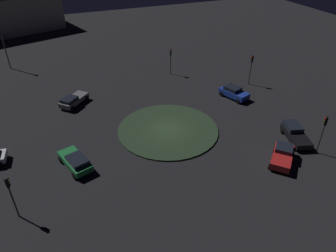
{
  "coord_description": "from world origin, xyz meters",
  "views": [
    {
      "loc": [
        28.38,
        -11.55,
        20.42
      ],
      "look_at": [
        0.0,
        0.0,
        0.57
      ],
      "focal_mm": 33.9,
      "sensor_mm": 36.0,
      "label": 1
    }
  ],
  "objects_px": {
    "car_green": "(76,161)",
    "car_grey": "(73,100)",
    "traffic_light_northwest": "(171,57)",
    "traffic_light_northeast": "(324,128)",
    "car_blue": "(234,92)",
    "car_black": "(295,133)",
    "traffic_light_southeast": "(10,190)",
    "streetlamp_southwest": "(2,37)",
    "car_red": "(283,156)",
    "traffic_light_northwest_near": "(251,64)"
  },
  "relations": [
    {
      "from": "car_red",
      "to": "car_black",
      "type": "bearing_deg",
      "value": 171.13
    },
    {
      "from": "traffic_light_northwest",
      "to": "traffic_light_northwest_near",
      "type": "height_order",
      "value": "traffic_light_northwest_near"
    },
    {
      "from": "car_red",
      "to": "traffic_light_northwest_near",
      "type": "distance_m",
      "value": 18.23
    },
    {
      "from": "car_black",
      "to": "traffic_light_northeast",
      "type": "relative_size",
      "value": 1.09
    },
    {
      "from": "car_grey",
      "to": "car_black",
      "type": "bearing_deg",
      "value": -82.77
    },
    {
      "from": "car_grey",
      "to": "traffic_light_northwest",
      "type": "bearing_deg",
      "value": -28.29
    },
    {
      "from": "traffic_light_northeast",
      "to": "streetlamp_southwest",
      "type": "distance_m",
      "value": 47.24
    },
    {
      "from": "car_black",
      "to": "traffic_light_southeast",
      "type": "xyz_separation_m",
      "value": [
        0.31,
        -28.5,
        2.25
      ]
    },
    {
      "from": "car_green",
      "to": "traffic_light_northwest",
      "type": "bearing_deg",
      "value": -62.12
    },
    {
      "from": "car_black",
      "to": "car_grey",
      "type": "height_order",
      "value": "car_black"
    },
    {
      "from": "car_black",
      "to": "traffic_light_southeast",
      "type": "relative_size",
      "value": 1.13
    },
    {
      "from": "car_green",
      "to": "car_red",
      "type": "bearing_deg",
      "value": -127.12
    },
    {
      "from": "car_grey",
      "to": "traffic_light_southeast",
      "type": "distance_m",
      "value": 18.93
    },
    {
      "from": "car_grey",
      "to": "traffic_light_northeast",
      "type": "relative_size",
      "value": 0.97
    },
    {
      "from": "car_green",
      "to": "car_grey",
      "type": "relative_size",
      "value": 1.11
    },
    {
      "from": "car_green",
      "to": "streetlamp_southwest",
      "type": "xyz_separation_m",
      "value": [
        -29.43,
        -6.28,
        4.42
      ]
    },
    {
      "from": "car_green",
      "to": "traffic_light_northeast",
      "type": "xyz_separation_m",
      "value": [
        7.08,
        23.62,
        2.34
      ]
    },
    {
      "from": "car_grey",
      "to": "traffic_light_northwest",
      "type": "distance_m",
      "value": 16.45
    },
    {
      "from": "car_black",
      "to": "traffic_light_northeast",
      "type": "xyz_separation_m",
      "value": [
        2.85,
        0.44,
        2.36
      ]
    },
    {
      "from": "traffic_light_northwest_near",
      "to": "car_green",
      "type": "bearing_deg",
      "value": -3.86
    },
    {
      "from": "car_black",
      "to": "traffic_light_northwest",
      "type": "relative_size",
      "value": 1.17
    },
    {
      "from": "car_blue",
      "to": "traffic_light_northwest",
      "type": "xyz_separation_m",
      "value": [
        -10.58,
        -4.96,
        2.1
      ]
    },
    {
      "from": "car_blue",
      "to": "traffic_light_northeast",
      "type": "xyz_separation_m",
      "value": [
        13.92,
        1.4,
        2.3
      ]
    },
    {
      "from": "car_green",
      "to": "traffic_light_northwest",
      "type": "distance_m",
      "value": 24.63
    },
    {
      "from": "car_red",
      "to": "traffic_light_northwest",
      "type": "height_order",
      "value": "traffic_light_northwest"
    },
    {
      "from": "car_red",
      "to": "traffic_light_northeast",
      "type": "height_order",
      "value": "traffic_light_northeast"
    },
    {
      "from": "car_black",
      "to": "car_blue",
      "type": "bearing_deg",
      "value": -158.39
    },
    {
      "from": "car_blue",
      "to": "car_grey",
      "type": "xyz_separation_m",
      "value": [
        -6.09,
        -20.63,
        -0.07
      ]
    },
    {
      "from": "car_green",
      "to": "traffic_light_northeast",
      "type": "height_order",
      "value": "traffic_light_northeast"
    },
    {
      "from": "car_grey",
      "to": "traffic_light_northeast",
      "type": "bearing_deg",
      "value": -86.54
    },
    {
      "from": "traffic_light_northwest",
      "to": "traffic_light_northeast",
      "type": "bearing_deg",
      "value": 38.14
    },
    {
      "from": "car_red",
      "to": "traffic_light_northwest_near",
      "type": "height_order",
      "value": "traffic_light_northwest_near"
    },
    {
      "from": "car_red",
      "to": "traffic_light_northwest_near",
      "type": "xyz_separation_m",
      "value": [
        -16.53,
        7.29,
        2.39
      ]
    },
    {
      "from": "traffic_light_northwest",
      "to": "car_blue",
      "type": "bearing_deg",
      "value": 48.7
    },
    {
      "from": "car_black",
      "to": "car_red",
      "type": "height_order",
      "value": "car_red"
    },
    {
      "from": "car_green",
      "to": "car_blue",
      "type": "xyz_separation_m",
      "value": [
        -6.84,
        22.23,
        0.04
      ]
    },
    {
      "from": "traffic_light_northwest",
      "to": "traffic_light_northwest_near",
      "type": "relative_size",
      "value": 0.92
    },
    {
      "from": "traffic_light_southeast",
      "to": "traffic_light_northwest_near",
      "type": "height_order",
      "value": "traffic_light_northwest_near"
    },
    {
      "from": "car_blue",
      "to": "traffic_light_northwest",
      "type": "relative_size",
      "value": 1.07
    },
    {
      "from": "car_red",
      "to": "streetlamp_southwest",
      "type": "relative_size",
      "value": 0.53
    },
    {
      "from": "car_blue",
      "to": "traffic_light_northwest_near",
      "type": "relative_size",
      "value": 0.99
    },
    {
      "from": "car_red",
      "to": "traffic_light_northeast",
      "type": "bearing_deg",
      "value": 134.47
    },
    {
      "from": "car_red",
      "to": "car_grey",
      "type": "bearing_deg",
      "value": -91.67
    },
    {
      "from": "traffic_light_southeast",
      "to": "car_green",
      "type": "bearing_deg",
      "value": 16.42
    },
    {
      "from": "car_green",
      "to": "car_grey",
      "type": "xyz_separation_m",
      "value": [
        -12.93,
        1.59,
        -0.02
      ]
    },
    {
      "from": "traffic_light_northwest",
      "to": "traffic_light_northwest_near",
      "type": "distance_m",
      "value": 12.14
    },
    {
      "from": "traffic_light_northeast",
      "to": "streetlamp_southwest",
      "type": "relative_size",
      "value": 0.55
    },
    {
      "from": "car_green",
      "to": "car_black",
      "type": "bearing_deg",
      "value": -117.73
    },
    {
      "from": "traffic_light_northeast",
      "to": "traffic_light_northwest_near",
      "type": "relative_size",
      "value": 0.99
    },
    {
      "from": "car_black",
      "to": "car_grey",
      "type": "distance_m",
      "value": 27.59
    }
  ]
}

